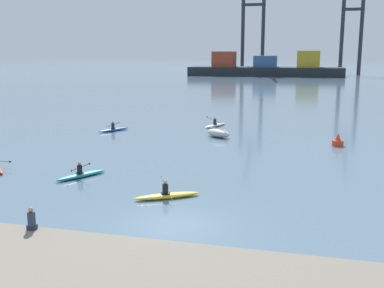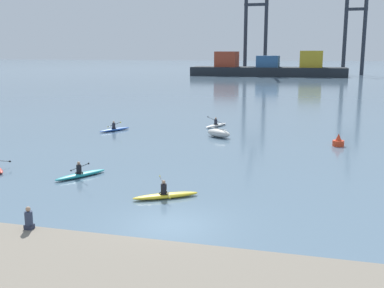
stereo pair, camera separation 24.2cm
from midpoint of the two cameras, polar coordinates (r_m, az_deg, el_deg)
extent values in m
plane|color=slate|center=(20.18, -2.59, -9.93)|extent=(800.00, 800.00, 0.00)
cube|color=#1E2328|center=(147.77, 8.93, 8.80)|extent=(47.23, 11.09, 2.74)
cube|color=#993823|center=(149.52, 3.93, 10.37)|extent=(6.61, 7.76, 4.76)
cube|color=#2D5684|center=(147.68, 8.96, 10.01)|extent=(6.61, 7.76, 3.49)
cube|color=#B29323|center=(146.95, 14.10, 10.09)|extent=(6.61, 7.76, 4.97)
cylinder|color=#232833|center=(161.22, 6.22, 13.33)|extent=(1.20, 1.20, 26.77)
cylinder|color=#232833|center=(160.36, 8.68, 13.28)|extent=(1.20, 1.20, 26.77)
cube|color=#232833|center=(161.38, 7.54, 16.63)|extent=(7.98, 0.90, 0.90)
cylinder|color=#232833|center=(160.27, 17.91, 12.44)|extent=(1.20, 1.20, 24.29)
cylinder|color=#232833|center=(160.67, 20.02, 12.30)|extent=(1.20, 1.20, 24.29)
cube|color=#232833|center=(160.93, 19.16, 15.39)|extent=(6.99, 0.90, 0.90)
ellipsoid|color=beige|center=(40.45, 3.07, 1.35)|extent=(2.75, 2.42, 0.70)
cube|color=beige|center=(40.38, 3.08, 1.88)|extent=(1.61, 1.20, 0.06)
cylinder|color=red|center=(38.35, 17.31, 0.11)|extent=(0.90, 0.90, 0.45)
cone|color=red|center=(38.26, 17.35, 0.85)|extent=(0.49, 0.49, 0.55)
ellipsoid|color=teal|center=(28.30, -13.69, -3.73)|extent=(2.18, 3.26, 0.26)
torus|color=black|center=(28.21, -13.87, -3.49)|extent=(0.67, 0.67, 0.05)
cylinder|color=black|center=(28.16, -13.90, -3.02)|extent=(0.30, 0.30, 0.50)
sphere|color=tan|center=(28.07, -13.93, -2.33)|extent=(0.19, 0.19, 0.19)
cylinder|color=black|center=(28.16, -13.82, -2.80)|extent=(1.73, 0.98, 0.81)
ellipsoid|color=black|center=(29.06, -14.83, -3.21)|extent=(0.20, 0.14, 0.17)
ellipsoid|color=black|center=(27.27, -12.75, -2.37)|extent=(0.20, 0.14, 0.17)
ellipsoid|color=#2856B2|center=(44.19, -9.74, 1.75)|extent=(2.16, 3.27, 0.26)
torus|color=black|center=(44.10, -9.85, 1.92)|extent=(0.67, 0.67, 0.05)
cylinder|color=#23232D|center=(44.07, -9.86, 2.22)|extent=(0.30, 0.30, 0.50)
sphere|color=tan|center=(44.01, -9.87, 2.67)|extent=(0.19, 0.19, 0.19)
cylinder|color=black|center=(44.08, -9.81, 2.36)|extent=(1.78, 0.99, 0.68)
ellipsoid|color=yellow|center=(44.92, -10.56, 2.08)|extent=(0.20, 0.13, 0.16)
ellipsoid|color=yellow|center=(43.25, -9.02, 2.65)|extent=(0.20, 0.13, 0.16)
ellipsoid|color=yellow|center=(23.67, -3.35, -6.37)|extent=(3.19, 2.33, 0.26)
torus|color=black|center=(23.60, -3.59, -6.07)|extent=(0.68, 0.68, 0.05)
cylinder|color=black|center=(23.53, -3.60, -5.51)|extent=(0.30, 0.30, 0.50)
sphere|color=tan|center=(23.43, -3.61, -4.69)|extent=(0.19, 0.19, 0.19)
cylinder|color=black|center=(23.52, -3.48, -5.27)|extent=(1.12, 1.74, 0.59)
ellipsoid|color=yellow|center=(24.39, -4.08, -3.99)|extent=(0.14, 0.19, 0.15)
ellipsoid|color=yellow|center=(22.66, -2.83, -6.64)|extent=(0.14, 0.19, 0.15)
ellipsoid|color=black|center=(31.96, -21.70, -2.04)|extent=(0.15, 0.18, 0.15)
ellipsoid|color=silver|center=(46.15, 2.75, 2.30)|extent=(1.93, 3.35, 0.26)
torus|color=black|center=(46.05, 2.67, 2.46)|extent=(0.65, 0.65, 0.05)
cylinder|color=#23232D|center=(46.01, 2.68, 2.75)|extent=(0.30, 0.30, 0.50)
sphere|color=tan|center=(45.96, 2.68, 3.18)|extent=(0.19, 0.19, 0.19)
cylinder|color=black|center=(46.04, 2.72, 2.88)|extent=(1.87, 0.85, 0.62)
ellipsoid|color=black|center=(46.59, 1.71, 3.35)|extent=(0.20, 0.12, 0.16)
ellipsoid|color=black|center=(45.51, 3.74, 2.40)|extent=(0.20, 0.12, 0.16)
cube|color=#23283D|center=(19.03, -19.42, -9.62)|extent=(0.32, 0.28, 0.18)
cylinder|color=#2D3851|center=(18.91, -19.49, -8.63)|extent=(0.30, 0.30, 0.52)
sphere|color=tan|center=(18.79, -19.56, -7.59)|extent=(0.19, 0.19, 0.19)
camera|label=1|loc=(0.12, -90.20, -0.04)|focal=43.37mm
camera|label=2|loc=(0.12, 89.80, 0.04)|focal=43.37mm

